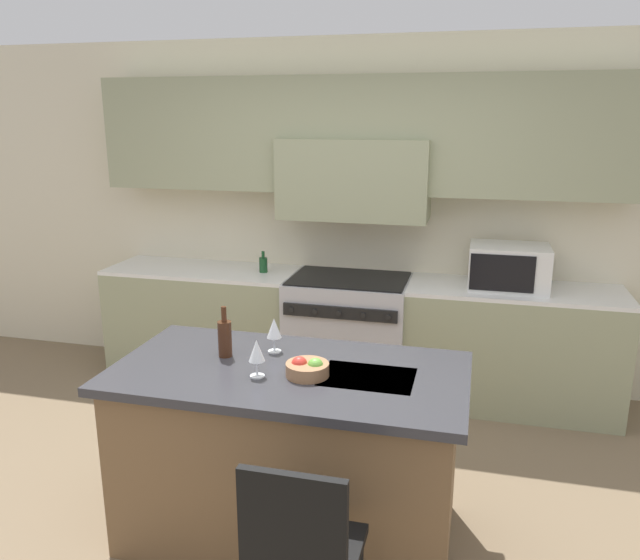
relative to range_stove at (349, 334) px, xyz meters
name	(u,v)px	position (x,y,z in m)	size (l,w,h in m)	color
ground_plane	(277,530)	(0.00, -1.82, -0.46)	(10.00, 10.00, 0.00)	#7A664C
back_cabinetry	(357,182)	(0.00, 0.26, 1.16)	(10.00, 0.46, 2.70)	beige
back_counter	(349,334)	(0.00, 0.02, 0.00)	(3.99, 0.62, 0.91)	gray
range_stove	(349,334)	(0.00, 0.00, 0.00)	(0.91, 0.70, 0.92)	#B7B7BC
microwave	(509,267)	(1.16, 0.02, 0.61)	(0.55, 0.41, 0.31)	silver
kitchen_island	(290,452)	(0.08, -1.81, 0.01)	(1.73, 0.91, 0.92)	brown
island_chair	(301,551)	(0.36, -2.59, 0.08)	(0.42, 0.40, 0.93)	black
wine_bottle	(225,338)	(-0.29, -1.73, 0.56)	(0.07, 0.07, 0.27)	#422314
wine_glass_near	(257,352)	(-0.04, -1.94, 0.59)	(0.08, 0.08, 0.18)	white
wine_glass_far	(274,329)	(-0.06, -1.61, 0.59)	(0.08, 0.08, 0.18)	white
fruit_bowl	(307,368)	(0.19, -1.87, 0.50)	(0.21, 0.21, 0.09)	#996B47
oil_bottle_on_counter	(263,264)	(-0.70, 0.02, 0.52)	(0.06, 0.06, 0.17)	#194723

